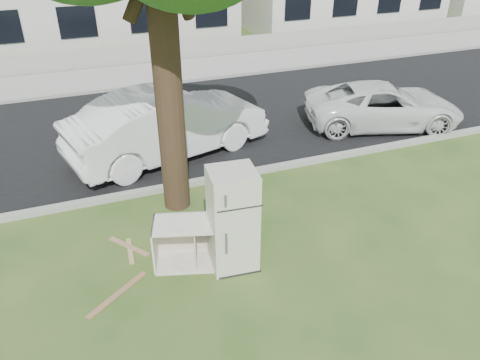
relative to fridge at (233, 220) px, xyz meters
name	(u,v)px	position (x,y,z in m)	size (l,w,h in m)	color
ground	(223,250)	(-0.06, 0.40, -0.93)	(120.00, 120.00, 0.00)	#2C4B1A
road	(155,127)	(-0.06, 6.40, -0.92)	(120.00, 7.00, 0.01)	black
kerb_near	(188,186)	(-0.06, 2.85, -0.93)	(120.00, 0.18, 0.12)	gray
kerb_far	(134,88)	(-0.06, 9.95, -0.93)	(120.00, 0.18, 0.12)	gray
sidewalk	(128,76)	(-0.06, 11.40, -0.92)	(120.00, 2.80, 0.01)	gray
low_wall	(120,56)	(-0.06, 13.00, -0.58)	(120.00, 0.15, 0.70)	gray
fridge	(233,220)	(0.00, 0.00, 0.00)	(0.76, 0.71, 1.85)	beige
cabinet	(185,243)	(-0.76, 0.31, -0.51)	(1.08, 0.67, 0.84)	white
plank_a	(118,294)	(-2.03, -0.08, -0.91)	(1.25, 0.10, 0.02)	#8C6343
plank_b	(129,246)	(-1.66, 1.11, -0.91)	(0.96, 0.10, 0.02)	#9F7453
plank_c	(130,251)	(-1.66, 0.96, -0.92)	(0.75, 0.08, 0.02)	tan
car_center	(168,124)	(-0.05, 4.58, -0.10)	(1.76, 5.04, 1.66)	white
car_right	(383,105)	(6.08, 4.22, -0.32)	(2.02, 4.39, 1.22)	silver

